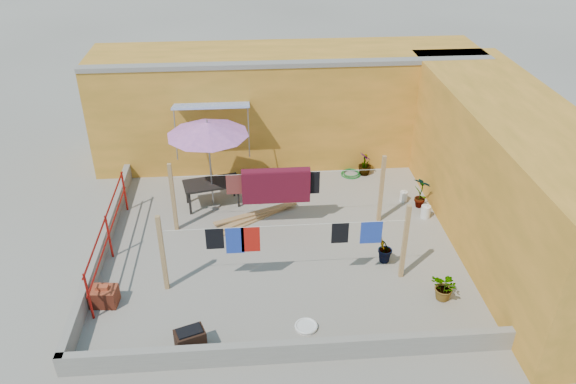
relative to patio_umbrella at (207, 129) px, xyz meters
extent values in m
plane|color=#9E998E|center=(1.64, -1.81, -2.18)|extent=(80.00, 80.00, 0.00)
cube|color=orange|center=(2.14, 2.89, -0.58)|extent=(11.00, 2.40, 3.20)
cube|color=gray|center=(2.14, 1.84, 0.97)|extent=(11.00, 0.35, 0.12)
cube|color=#2D51B2|center=(0.04, 1.34, 0.07)|extent=(2.00, 0.79, 0.22)
cylinder|color=gray|center=(-0.91, 0.97, -0.58)|extent=(0.03, 0.30, 1.28)
cylinder|color=gray|center=(0.99, 0.97, -0.58)|extent=(0.03, 0.30, 1.28)
cube|color=orange|center=(6.84, -1.81, -0.58)|extent=(2.40, 9.00, 3.20)
cube|color=gray|center=(1.64, -5.39, -1.96)|extent=(8.30, 0.16, 0.44)
cube|color=gray|center=(-2.44, -1.81, -1.96)|extent=(0.16, 7.30, 0.44)
cylinder|color=#A51510|center=(-2.21, -4.01, -1.63)|extent=(0.05, 0.05, 1.10)
cylinder|color=#A51510|center=(-2.21, -2.01, -1.63)|extent=(0.05, 0.05, 1.10)
cylinder|color=#A51510|center=(-2.21, -0.01, -1.63)|extent=(0.05, 0.05, 1.10)
cylinder|color=#A51510|center=(-2.21, -2.01, -1.13)|extent=(0.04, 4.20, 0.04)
cylinder|color=#A51510|center=(-2.21, -2.01, -1.58)|extent=(0.04, 4.20, 0.04)
cube|color=tan|center=(-0.86, -3.21, -1.28)|extent=(0.09, 0.09, 1.80)
cube|color=tan|center=(4.14, -3.21, -1.28)|extent=(0.09, 0.09, 1.80)
cube|color=tan|center=(4.14, -1.01, -1.28)|extent=(0.09, 0.09, 1.80)
cube|color=tan|center=(-0.86, -1.01, -1.28)|extent=(0.09, 0.09, 1.80)
cylinder|color=silver|center=(1.64, -3.21, -0.73)|extent=(5.00, 0.01, 0.01)
cylinder|color=silver|center=(1.64, -1.01, -0.73)|extent=(5.00, 0.01, 0.01)
cube|color=#500D1D|center=(1.58, -1.01, -1.08)|extent=(1.62, 0.22, 0.81)
cube|color=black|center=(2.47, -1.01, -1.02)|extent=(0.31, 0.02, 0.59)
cube|color=maroon|center=(0.59, -1.01, -0.99)|extent=(0.36, 0.02, 0.52)
cube|color=#1E39A6|center=(0.62, -3.21, -1.04)|extent=(0.37, 0.02, 0.62)
cube|color=black|center=(0.22, -3.21, -0.97)|extent=(0.36, 0.02, 0.49)
cube|color=#B2150E|center=(0.94, -3.21, -1.03)|extent=(0.38, 0.02, 0.60)
cube|color=#1E39A6|center=(3.41, -3.21, -0.99)|extent=(0.45, 0.02, 0.53)
cube|color=black|center=(2.76, -3.21, -0.97)|extent=(0.35, 0.02, 0.49)
cylinder|color=gray|center=(0.00, 0.00, -2.15)|extent=(0.36, 0.36, 0.06)
cylinder|color=gray|center=(0.00, 0.00, -1.02)|extent=(0.04, 0.04, 2.31)
cone|color=#D573BB|center=(0.00, 0.00, 0.02)|extent=(2.29, 2.29, 0.32)
cylinder|color=gray|center=(0.00, 0.00, 0.20)|extent=(0.04, 0.04, 0.10)
cube|color=black|center=(-0.01, 0.06, -1.54)|extent=(1.54, 1.00, 0.05)
cube|color=black|center=(-0.56, -0.35, -1.87)|extent=(0.05, 0.05, 0.62)
cube|color=black|center=(-0.68, 0.21, -1.87)|extent=(0.05, 0.05, 0.62)
cube|color=black|center=(0.66, -0.09, -1.87)|extent=(0.05, 0.05, 0.62)
cube|color=black|center=(0.54, 0.47, -1.87)|extent=(0.05, 0.05, 0.62)
cube|color=#9A3923|center=(-2.06, -3.61, -1.98)|extent=(0.57, 0.44, 0.39)
cube|color=#B04229|center=(-2.06, -3.61, -1.75)|extent=(0.25, 0.14, 0.08)
cube|color=tan|center=(0.93, -0.87, -2.16)|extent=(1.91, 1.42, 0.04)
cube|color=tan|center=(1.01, -0.75, -2.11)|extent=(2.00, 1.26, 0.04)
cube|color=tan|center=(1.09, -0.63, -2.05)|extent=(2.12, 0.99, 0.04)
cube|color=black|center=(-0.23, -5.00, -1.96)|extent=(0.62, 0.52, 0.44)
cube|color=black|center=(-0.23, -5.00, -1.72)|extent=(0.51, 0.40, 0.04)
cylinder|color=silver|center=(1.93, -4.62, -2.15)|extent=(0.42, 0.42, 0.05)
torus|color=silver|center=(1.93, -4.62, -2.12)|extent=(0.45, 0.45, 0.05)
cylinder|color=silver|center=(5.34, -0.97, -2.01)|extent=(0.24, 0.24, 0.33)
cylinder|color=silver|center=(5.34, -0.97, -1.83)|extent=(0.07, 0.07, 0.05)
cylinder|color=silver|center=(5.00, -0.15, -2.04)|extent=(0.20, 0.20, 0.28)
cylinder|color=silver|center=(5.00, -0.15, -1.88)|extent=(0.06, 0.06, 0.05)
torus|color=#176923|center=(3.86, 1.39, -2.16)|extent=(0.56, 0.56, 0.04)
torus|color=#176923|center=(3.86, 1.39, -2.11)|extent=(0.48, 0.48, 0.04)
imported|color=#1A5718|center=(1.75, 0.49, -1.78)|extent=(0.85, 0.78, 0.79)
imported|color=#1A5718|center=(4.25, 1.39, -1.84)|extent=(0.47, 0.47, 0.67)
imported|color=#1A5718|center=(5.34, -0.47, -1.73)|extent=(0.55, 0.56, 0.89)
imported|color=#1A5718|center=(3.87, -2.69, -1.81)|extent=(0.51, 0.51, 0.73)
imported|color=#1A5718|center=(4.84, -4.01, -1.87)|extent=(0.71, 0.73, 0.62)
camera|label=1|loc=(0.96, -12.53, 5.57)|focal=35.00mm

